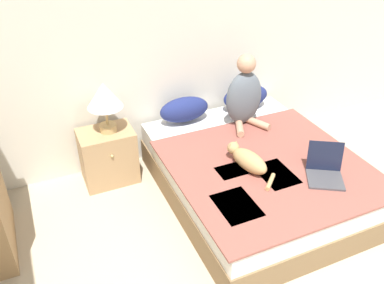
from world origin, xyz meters
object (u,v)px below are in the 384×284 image
object	(u,v)px
cat_tabby	(248,160)
table_lamp	(104,97)
nightstand	(108,156)
pillow_far	(246,97)
bed	(255,176)
pillow_near	(184,109)
person_sitting	(244,95)
laptop_open	(325,171)

from	to	relation	value
cat_tabby	table_lamp	size ratio (longest dim) A/B	1.19
nightstand	pillow_far	bearing A→B (deg)	1.44
bed	cat_tabby	xyz separation A→B (m)	(-0.19, -0.14, 0.33)
bed	pillow_near	distance (m)	0.99
person_sitting	nightstand	bearing A→B (deg)	169.70
person_sitting	cat_tabby	size ratio (longest dim) A/B	1.25
person_sitting	table_lamp	bearing A→B (deg)	169.41
pillow_near	nightstand	size ratio (longest dim) A/B	0.93
table_lamp	person_sitting	bearing A→B (deg)	-10.59
cat_tabby	laptop_open	distance (m)	0.64
nightstand	table_lamp	bearing A→B (deg)	0.99
bed	pillow_near	world-z (taller)	pillow_near
pillow_near	laptop_open	size ratio (longest dim) A/B	1.25
laptop_open	bed	bearing A→B (deg)	154.37
nightstand	pillow_near	bearing A→B (deg)	2.69
person_sitting	laptop_open	size ratio (longest dim) A/B	1.75
bed	person_sitting	distance (m)	0.80
cat_tabby	nightstand	world-z (taller)	cat_tabby
person_sitting	table_lamp	size ratio (longest dim) A/B	1.48
bed	table_lamp	world-z (taller)	table_lamp
pillow_far	table_lamp	distance (m)	1.55
cat_tabby	table_lamp	distance (m)	1.40
bed	table_lamp	distance (m)	1.57
pillow_near	cat_tabby	world-z (taller)	pillow_near
pillow_near	cat_tabby	distance (m)	1.00
pillow_near	nightstand	bearing A→B (deg)	-177.31
bed	nightstand	size ratio (longest dim) A/B	3.53
nightstand	table_lamp	distance (m)	0.64
laptop_open	pillow_near	bearing A→B (deg)	148.05
bed	pillow_near	bearing A→B (deg)	113.00
bed	pillow_far	xyz separation A→B (m)	(0.36, 0.85, 0.37)
pillow_far	person_sitting	world-z (taller)	person_sitting
person_sitting	laptop_open	distance (m)	1.11
bed	laptop_open	size ratio (longest dim) A/B	4.76
laptop_open	table_lamp	world-z (taller)	table_lamp
pillow_near	table_lamp	distance (m)	0.86
person_sitting	nightstand	world-z (taller)	person_sitting
pillow_far	nightstand	size ratio (longest dim) A/B	0.93
pillow_far	table_lamp	world-z (taller)	table_lamp
bed	nightstand	xyz separation A→B (m)	(-1.20, 0.81, 0.05)
pillow_near	laptop_open	xyz separation A→B (m)	(0.70, -1.36, -0.07)
laptop_open	table_lamp	distance (m)	2.03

